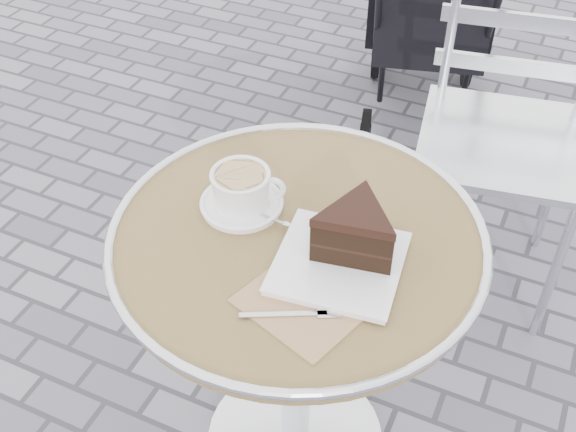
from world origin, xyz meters
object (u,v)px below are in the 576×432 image
at_px(cafe_table, 297,293).
at_px(bistro_chair, 514,89).
at_px(cappuccino_set, 242,192).
at_px(baby_stroller, 431,9).
at_px(cake_plate_set, 351,240).

relative_size(cafe_table, bistro_chair, 0.74).
distance_m(cappuccino_set, baby_stroller, 1.63).
height_order(cafe_table, cake_plate_set, cake_plate_set).
distance_m(cafe_table, bistro_chair, 0.91).
height_order(cappuccino_set, bistro_chair, bistro_chair).
relative_size(cafe_table, cake_plate_set, 2.08).
xyz_separation_m(cake_plate_set, baby_stroller, (-0.28, 1.65, -0.36)).
bearing_deg(cafe_table, cake_plate_set, -12.59).
relative_size(cappuccino_set, bistro_chair, 0.19).
bearing_deg(bistro_chair, cake_plate_set, -108.26).
height_order(cafe_table, baby_stroller, baby_stroller).
distance_m(cappuccino_set, cake_plate_set, 0.25).
relative_size(cafe_table, cappuccino_set, 3.96).
bearing_deg(baby_stroller, cappuccino_set, -103.49).
xyz_separation_m(cappuccino_set, bistro_chair, (0.38, 0.84, -0.15)).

